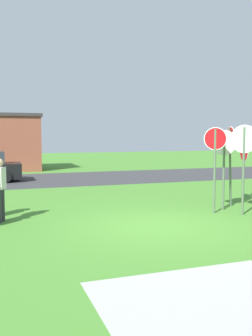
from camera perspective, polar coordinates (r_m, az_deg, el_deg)
The scene contains 8 objects.
ground_plane at distance 9.74m, azimuth 4.67°, elevation -8.70°, with size 80.00×80.00×0.00m, color #47842D.
street_asphalt at distance 20.20m, azimuth -8.21°, elevation -1.58°, with size 60.00×6.40×0.01m, color #38383A.
concrete_path at distance 5.73m, azimuth 12.68°, elevation -18.81°, with size 3.20×2.40×0.01m, color #ADAAA3.
stop_sign_rear_right at distance 13.33m, azimuth 17.37°, elevation 1.26°, with size 0.24×0.75×2.17m.
stop_sign_nearest at distance 12.58m, azimuth 15.50°, elevation 2.49°, with size 0.29×0.83×2.58m.
stop_sign_far_back at distance 11.31m, azimuth 13.29°, elevation 1.79°, with size 0.52×0.44×2.53m.
stop_sign_leaning_left at distance 11.91m, azimuth 14.59°, elevation 1.88°, with size 0.77×0.17×2.46m.
stop_sign_center_cluster at distance 11.28m, azimuth 17.38°, elevation 2.16°, with size 0.46×0.68×2.59m.
Camera 1 is at (-3.86, -8.63, 2.30)m, focal length 40.35 mm.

